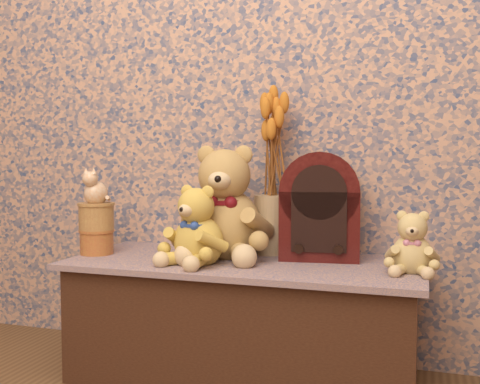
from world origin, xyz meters
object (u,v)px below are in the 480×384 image
at_px(teddy_medium, 199,221).
at_px(cat_figurine, 96,185).
at_px(teddy_large, 225,197).
at_px(cathedral_radio, 320,205).
at_px(teddy_small, 412,239).
at_px(biscuit_tin_lower, 97,242).
at_px(ceramic_vase, 272,224).

xyz_separation_m(teddy_medium, cat_figurine, (-0.42, 0.05, 0.11)).
relative_size(teddy_large, cathedral_radio, 1.14).
bearing_deg(cathedral_radio, teddy_small, -34.34).
relative_size(cathedral_radio, biscuit_tin_lower, 3.11).
relative_size(teddy_medium, cathedral_radio, 0.75).
xyz_separation_m(teddy_medium, teddy_small, (0.68, 0.07, -0.04)).
bearing_deg(cat_figurine, ceramic_vase, 24.74).
distance_m(teddy_large, cathedral_radio, 0.34).
bearing_deg(cathedral_radio, cat_figurine, -175.38).
xyz_separation_m(teddy_large, biscuit_tin_lower, (-0.47, -0.09, -0.17)).
distance_m(teddy_small, cat_figurine, 1.12).
height_order(teddy_medium, cathedral_radio, cathedral_radio).
height_order(teddy_medium, biscuit_tin_lower, teddy_medium).
bearing_deg(teddy_medium, cathedral_radio, 48.88).
height_order(biscuit_tin_lower, cat_figurine, cat_figurine).
xyz_separation_m(teddy_small, cathedral_radio, (-0.32, 0.16, 0.08)).
distance_m(ceramic_vase, biscuit_tin_lower, 0.65).
bearing_deg(teddy_large, cat_figurine, -177.11).
height_order(teddy_medium, ceramic_vase, teddy_medium).
relative_size(teddy_small, biscuit_tin_lower, 1.71).
relative_size(ceramic_vase, cat_figurine, 1.61).
distance_m(teddy_large, ceramic_vase, 0.21).
relative_size(teddy_medium, biscuit_tin_lower, 2.35).
height_order(cathedral_radio, ceramic_vase, cathedral_radio).
height_order(ceramic_vase, cat_figurine, cat_figurine).
bearing_deg(ceramic_vase, cat_figurine, -160.86).
bearing_deg(teddy_medium, biscuit_tin_lower, -169.51).
bearing_deg(cathedral_radio, ceramic_vase, 160.84).
bearing_deg(teddy_small, teddy_medium, -174.20).
height_order(teddy_small, cathedral_radio, cathedral_radio).
bearing_deg(cat_figurine, teddy_large, 16.71).
xyz_separation_m(teddy_large, ceramic_vase, (0.14, 0.12, -0.11)).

